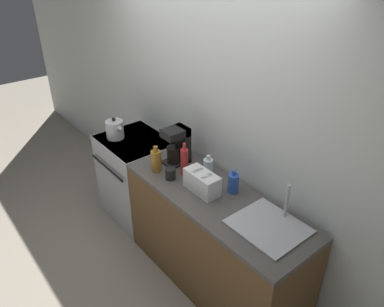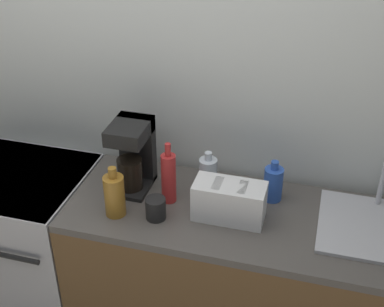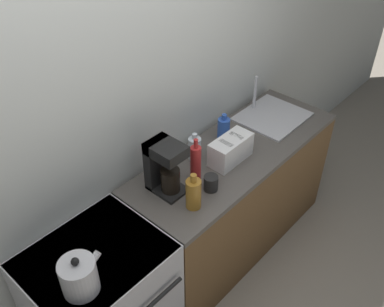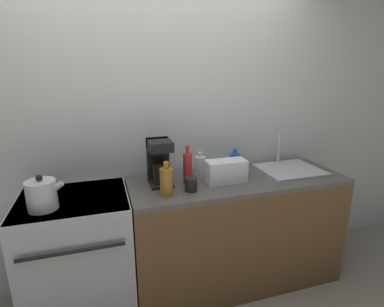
{
  "view_description": "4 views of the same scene",
  "coord_description": "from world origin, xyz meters",
  "px_view_note": "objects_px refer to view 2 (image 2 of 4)",
  "views": [
    {
      "loc": [
        2.32,
        -1.32,
        2.66
      ],
      "look_at": [
        0.22,
        0.37,
        1.11
      ],
      "focal_mm": 35.0,
      "sensor_mm": 36.0,
      "label": 1
    },
    {
      "loc": [
        0.82,
        -1.54,
        2.36
      ],
      "look_at": [
        0.29,
        0.37,
        1.15
      ],
      "focal_mm": 50.0,
      "sensor_mm": 36.0,
      "label": 2
    },
    {
      "loc": [
        -1.32,
        -1.02,
        2.67
      ],
      "look_at": [
        0.25,
        0.4,
        1.03
      ],
      "focal_mm": 40.0,
      "sensor_mm": 36.0,
      "label": 3
    },
    {
      "loc": [
        -0.4,
        -1.68,
        1.75
      ],
      "look_at": [
        0.25,
        0.37,
        1.13
      ],
      "focal_mm": 28.0,
      "sensor_mm": 36.0,
      "label": 4
    }
  ],
  "objects_px": {
    "stove": "(25,245)",
    "bottle_clear": "(208,173)",
    "toaster": "(229,201)",
    "bottle_amber": "(115,195)",
    "bottle_red": "(169,177)",
    "coffee_maker": "(133,152)",
    "cup_black": "(156,208)",
    "bottle_blue": "(273,183)"
  },
  "relations": [
    {
      "from": "stove",
      "to": "bottle_clear",
      "type": "relative_size",
      "value": 4.73
    },
    {
      "from": "toaster",
      "to": "bottle_amber",
      "type": "xyz_separation_m",
      "value": [
        -0.48,
        -0.11,
        0.01
      ]
    },
    {
      "from": "bottle_red",
      "to": "bottle_clear",
      "type": "xyz_separation_m",
      "value": [
        0.14,
        0.14,
        -0.04
      ]
    },
    {
      "from": "coffee_maker",
      "to": "cup_black",
      "type": "xyz_separation_m",
      "value": [
        0.18,
        -0.21,
        -0.13
      ]
    },
    {
      "from": "coffee_maker",
      "to": "bottle_amber",
      "type": "height_order",
      "value": "coffee_maker"
    },
    {
      "from": "toaster",
      "to": "cup_black",
      "type": "distance_m",
      "value": 0.32
    },
    {
      "from": "bottle_clear",
      "to": "bottle_amber",
      "type": "xyz_separation_m",
      "value": [
        -0.34,
        -0.29,
        0.02
      ]
    },
    {
      "from": "toaster",
      "to": "bottle_blue",
      "type": "bearing_deg",
      "value": 49.28
    },
    {
      "from": "bottle_amber",
      "to": "toaster",
      "type": "bearing_deg",
      "value": 12.66
    },
    {
      "from": "bottle_blue",
      "to": "stove",
      "type": "bearing_deg",
      "value": -173.13
    },
    {
      "from": "stove",
      "to": "cup_black",
      "type": "height_order",
      "value": "cup_black"
    },
    {
      "from": "toaster",
      "to": "bottle_clear",
      "type": "distance_m",
      "value": 0.23
    },
    {
      "from": "toaster",
      "to": "bottle_amber",
      "type": "distance_m",
      "value": 0.49
    },
    {
      "from": "bottle_clear",
      "to": "cup_black",
      "type": "bearing_deg",
      "value": -120.44
    },
    {
      "from": "bottle_red",
      "to": "bottle_blue",
      "type": "height_order",
      "value": "bottle_red"
    },
    {
      "from": "bottle_clear",
      "to": "cup_black",
      "type": "distance_m",
      "value": 0.32
    },
    {
      "from": "coffee_maker",
      "to": "bottle_clear",
      "type": "xyz_separation_m",
      "value": [
        0.34,
        0.06,
        -0.1
      ]
    },
    {
      "from": "toaster",
      "to": "bottle_blue",
      "type": "height_order",
      "value": "bottle_blue"
    },
    {
      "from": "cup_black",
      "to": "bottle_blue",
      "type": "bearing_deg",
      "value": 30.7
    },
    {
      "from": "bottle_amber",
      "to": "stove",
      "type": "bearing_deg",
      "value": 166.86
    },
    {
      "from": "bottle_red",
      "to": "stove",
      "type": "bearing_deg",
      "value": -179.09
    },
    {
      "from": "cup_black",
      "to": "bottle_red",
      "type": "bearing_deg",
      "value": 83.2
    },
    {
      "from": "bottle_red",
      "to": "bottle_blue",
      "type": "relative_size",
      "value": 1.5
    },
    {
      "from": "coffee_maker",
      "to": "bottle_red",
      "type": "height_order",
      "value": "coffee_maker"
    },
    {
      "from": "toaster",
      "to": "bottle_amber",
      "type": "height_order",
      "value": "bottle_amber"
    },
    {
      "from": "bottle_blue",
      "to": "bottle_red",
      "type": "bearing_deg",
      "value": -162.79
    },
    {
      "from": "bottle_red",
      "to": "bottle_amber",
      "type": "xyz_separation_m",
      "value": [
        -0.19,
        -0.16,
        -0.02
      ]
    },
    {
      "from": "bottle_red",
      "to": "bottle_clear",
      "type": "distance_m",
      "value": 0.2
    },
    {
      "from": "toaster",
      "to": "stove",
      "type": "bearing_deg",
      "value": 178.14
    },
    {
      "from": "coffee_maker",
      "to": "bottle_clear",
      "type": "bearing_deg",
      "value": 9.96
    },
    {
      "from": "stove",
      "to": "bottle_clear",
      "type": "xyz_separation_m",
      "value": [
        0.95,
        0.15,
        0.53
      ]
    },
    {
      "from": "bottle_amber",
      "to": "cup_black",
      "type": "relative_size",
      "value": 2.41
    },
    {
      "from": "bottle_blue",
      "to": "bottle_amber",
      "type": "relative_size",
      "value": 0.84
    },
    {
      "from": "stove",
      "to": "bottle_amber",
      "type": "relative_size",
      "value": 3.89
    },
    {
      "from": "toaster",
      "to": "bottle_red",
      "type": "distance_m",
      "value": 0.29
    },
    {
      "from": "stove",
      "to": "cup_black",
      "type": "bearing_deg",
      "value": -8.88
    },
    {
      "from": "stove",
      "to": "coffee_maker",
      "type": "distance_m",
      "value": 0.88
    },
    {
      "from": "stove",
      "to": "coffee_maker",
      "type": "height_order",
      "value": "coffee_maker"
    },
    {
      "from": "bottle_clear",
      "to": "stove",
      "type": "bearing_deg",
      "value": -170.97
    },
    {
      "from": "bottle_red",
      "to": "toaster",
      "type": "bearing_deg",
      "value": -9.59
    },
    {
      "from": "stove",
      "to": "toaster",
      "type": "distance_m",
      "value": 1.21
    },
    {
      "from": "toaster",
      "to": "bottle_clear",
      "type": "height_order",
      "value": "bottle_clear"
    }
  ]
}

